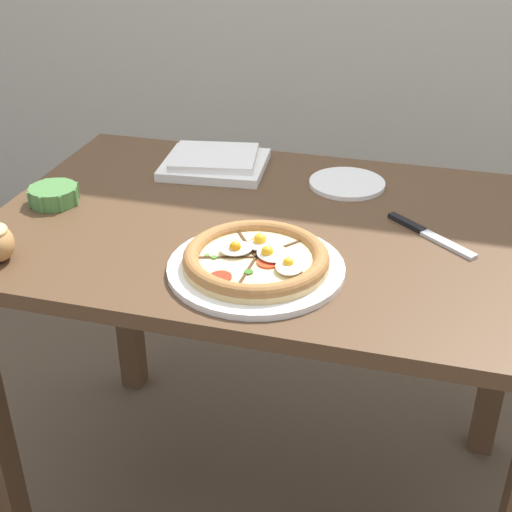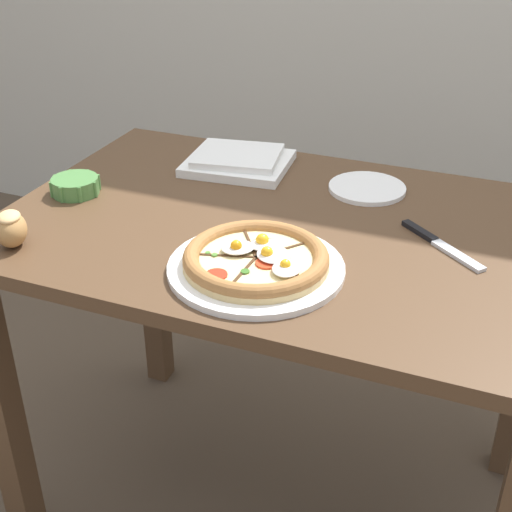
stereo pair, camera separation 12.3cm
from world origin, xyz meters
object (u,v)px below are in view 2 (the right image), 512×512
object	(u,v)px
pizza	(256,261)
ramekin_bowl	(75,185)
side_saucer	(367,188)
napkin_folded	(238,161)
knife_main	(440,244)
bread_piece_near	(11,228)
dining_table	(284,280)

from	to	relation	value
pizza	ramekin_bowl	world-z (taller)	pizza
side_saucer	pizza	bearing A→B (deg)	-103.26
ramekin_bowl	side_saucer	distance (m)	0.63
ramekin_bowl	napkin_folded	world-z (taller)	same
side_saucer	knife_main	bearing A→B (deg)	-45.90
napkin_folded	bread_piece_near	size ratio (longest dim) A/B	2.66
dining_table	ramekin_bowl	world-z (taller)	ramekin_bowl
knife_main	napkin_folded	bearing A→B (deg)	-163.58
pizza	knife_main	size ratio (longest dim) A/B	1.78
napkin_folded	pizza	bearing A→B (deg)	-62.90
knife_main	ramekin_bowl	bearing A→B (deg)	-136.80
dining_table	knife_main	distance (m)	0.33
ramekin_bowl	knife_main	distance (m)	0.76
bread_piece_near	napkin_folded	bearing A→B (deg)	64.36
dining_table	bread_piece_near	world-z (taller)	bread_piece_near
napkin_folded	side_saucer	xyz separation A→B (m)	(0.31, -0.01, -0.01)
ramekin_bowl	bread_piece_near	distance (m)	0.24
napkin_folded	side_saucer	size ratio (longest dim) A/B	1.49
dining_table	knife_main	world-z (taller)	knife_main
dining_table	ramekin_bowl	distance (m)	0.49
pizza	bread_piece_near	size ratio (longest dim) A/B	3.33
ramekin_bowl	pizza	bearing A→B (deg)	-17.99
knife_main	side_saucer	size ratio (longest dim) A/B	1.05
pizza	knife_main	bearing A→B (deg)	36.60
knife_main	side_saucer	bearing A→B (deg)	173.18
bread_piece_near	dining_table	bearing A→B (deg)	31.97
dining_table	ramekin_bowl	bearing A→B (deg)	-175.57
knife_main	pizza	bearing A→B (deg)	-104.32
dining_table	pizza	xyz separation A→B (m)	(0.02, -0.19, 0.15)
dining_table	side_saucer	bearing A→B (deg)	62.35
dining_table	napkin_folded	bearing A→B (deg)	131.06
side_saucer	dining_table	bearing A→B (deg)	-117.65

